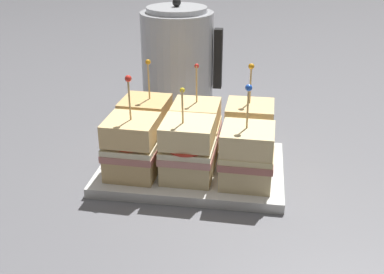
{
  "coord_description": "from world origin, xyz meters",
  "views": [
    {
      "loc": [
        0.12,
        -0.79,
        0.44
      ],
      "look_at": [
        0.0,
        0.0,
        0.07
      ],
      "focal_mm": 45.0,
      "sensor_mm": 36.0,
      "label": 1
    }
  ],
  "objects_px": {
    "sandwich_front_right": "(247,156)",
    "sandwich_back_left": "(146,125)",
    "serving_platter": "(192,168)",
    "sandwich_front_left": "(132,147)",
    "kettle_steel": "(178,60)",
    "sandwich_back_right": "(249,131)",
    "sandwich_front_center": "(187,150)",
    "sandwich_back_center": "(197,128)"
  },
  "relations": [
    {
      "from": "sandwich_back_center",
      "to": "kettle_steel",
      "type": "xyz_separation_m",
      "value": [
        -0.09,
        0.28,
        0.05
      ]
    },
    {
      "from": "sandwich_back_center",
      "to": "sandwich_back_right",
      "type": "relative_size",
      "value": 0.98
    },
    {
      "from": "sandwich_front_right",
      "to": "sandwich_back_right",
      "type": "relative_size",
      "value": 0.98
    },
    {
      "from": "sandwich_front_right",
      "to": "sandwich_back_left",
      "type": "xyz_separation_m",
      "value": [
        -0.2,
        0.1,
        0.0
      ]
    },
    {
      "from": "sandwich_front_right",
      "to": "serving_platter",
      "type": "bearing_deg",
      "value": 153.26
    },
    {
      "from": "sandwich_front_right",
      "to": "sandwich_back_right",
      "type": "height_order",
      "value": "sandwich_back_right"
    },
    {
      "from": "sandwich_front_left",
      "to": "kettle_steel",
      "type": "height_order",
      "value": "kettle_steel"
    },
    {
      "from": "sandwich_front_center",
      "to": "sandwich_back_center",
      "type": "relative_size",
      "value": 0.95
    },
    {
      "from": "sandwich_front_center",
      "to": "sandwich_back_left",
      "type": "height_order",
      "value": "sandwich_back_left"
    },
    {
      "from": "sandwich_back_center",
      "to": "kettle_steel",
      "type": "distance_m",
      "value": 0.3
    },
    {
      "from": "sandwich_back_right",
      "to": "kettle_steel",
      "type": "bearing_deg",
      "value": 123.61
    },
    {
      "from": "sandwich_front_center",
      "to": "sandwich_back_left",
      "type": "bearing_deg",
      "value": 134.95
    },
    {
      "from": "sandwich_front_right",
      "to": "sandwich_front_center",
      "type": "bearing_deg",
      "value": 177.85
    },
    {
      "from": "sandwich_back_center",
      "to": "kettle_steel",
      "type": "bearing_deg",
      "value": 107.4
    },
    {
      "from": "sandwich_front_left",
      "to": "sandwich_back_center",
      "type": "bearing_deg",
      "value": 45.69
    },
    {
      "from": "serving_platter",
      "to": "sandwich_back_right",
      "type": "height_order",
      "value": "sandwich_back_right"
    },
    {
      "from": "serving_platter",
      "to": "kettle_steel",
      "type": "distance_m",
      "value": 0.36
    },
    {
      "from": "sandwich_back_center",
      "to": "sandwich_back_right",
      "type": "distance_m",
      "value": 0.1
    },
    {
      "from": "sandwich_front_right",
      "to": "kettle_steel",
      "type": "distance_m",
      "value": 0.43
    },
    {
      "from": "sandwich_front_right",
      "to": "kettle_steel",
      "type": "xyz_separation_m",
      "value": [
        -0.19,
        0.38,
        0.05
      ]
    },
    {
      "from": "sandwich_back_right",
      "to": "sandwich_front_right",
      "type": "bearing_deg",
      "value": -89.54
    },
    {
      "from": "sandwich_back_left",
      "to": "sandwich_back_right",
      "type": "xyz_separation_m",
      "value": [
        0.2,
        0.0,
        -0.0
      ]
    },
    {
      "from": "serving_platter",
      "to": "sandwich_front_left",
      "type": "xyz_separation_m",
      "value": [
        -0.1,
        -0.05,
        0.06
      ]
    },
    {
      "from": "sandwich_front_center",
      "to": "sandwich_back_center",
      "type": "bearing_deg",
      "value": 87.37
    },
    {
      "from": "sandwich_front_left",
      "to": "serving_platter",
      "type": "bearing_deg",
      "value": 27.54
    },
    {
      "from": "serving_platter",
      "to": "kettle_steel",
      "type": "bearing_deg",
      "value": 104.31
    },
    {
      "from": "serving_platter",
      "to": "kettle_steel",
      "type": "height_order",
      "value": "kettle_steel"
    },
    {
      "from": "serving_platter",
      "to": "sandwich_front_left",
      "type": "bearing_deg",
      "value": -152.46
    },
    {
      "from": "serving_platter",
      "to": "sandwich_back_left",
      "type": "xyz_separation_m",
      "value": [
        -0.1,
        0.05,
        0.06
      ]
    },
    {
      "from": "sandwich_front_left",
      "to": "sandwich_front_right",
      "type": "distance_m",
      "value": 0.2
    },
    {
      "from": "sandwich_back_center",
      "to": "sandwich_front_right",
      "type": "bearing_deg",
      "value": -46.3
    },
    {
      "from": "sandwich_front_right",
      "to": "kettle_steel",
      "type": "height_order",
      "value": "kettle_steel"
    },
    {
      "from": "sandwich_front_center",
      "to": "serving_platter",
      "type": "bearing_deg",
      "value": 87.9
    },
    {
      "from": "sandwich_front_left",
      "to": "sandwich_front_center",
      "type": "xyz_separation_m",
      "value": [
        0.1,
        0.0,
        -0.0
      ]
    },
    {
      "from": "sandwich_front_right",
      "to": "sandwich_back_left",
      "type": "bearing_deg",
      "value": 153.37
    },
    {
      "from": "serving_platter",
      "to": "sandwich_front_right",
      "type": "bearing_deg",
      "value": -26.74
    },
    {
      "from": "sandwich_back_left",
      "to": "sandwich_back_right",
      "type": "relative_size",
      "value": 1.01
    },
    {
      "from": "sandwich_back_left",
      "to": "sandwich_back_right",
      "type": "bearing_deg",
      "value": 0.82
    },
    {
      "from": "sandwich_back_left",
      "to": "serving_platter",
      "type": "bearing_deg",
      "value": -26.52
    },
    {
      "from": "sandwich_front_left",
      "to": "sandwich_back_right",
      "type": "distance_m",
      "value": 0.23
    },
    {
      "from": "sandwich_back_center",
      "to": "sandwich_back_right",
      "type": "xyz_separation_m",
      "value": [
        0.1,
        -0.0,
        0.0
      ]
    },
    {
      "from": "serving_platter",
      "to": "sandwich_back_left",
      "type": "distance_m",
      "value": 0.13
    }
  ]
}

